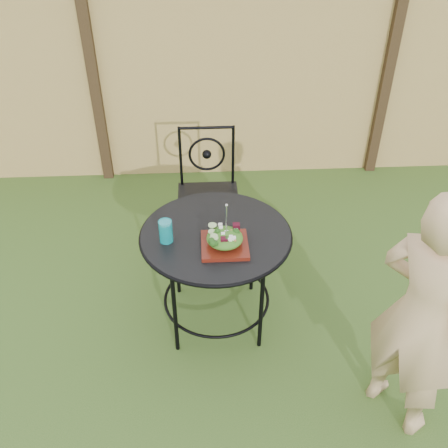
# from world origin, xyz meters

# --- Properties ---
(ground) EXTENTS (60.00, 60.00, 0.00)m
(ground) POSITION_xyz_m (0.00, 0.00, 0.00)
(ground) COLOR #204114
(ground) RESTS_ON ground
(fence) EXTENTS (8.00, 0.12, 1.90)m
(fence) POSITION_xyz_m (-0.00, 2.19, 0.95)
(fence) COLOR #DFBF6E
(fence) RESTS_ON ground
(patio_table) EXTENTS (0.92, 0.92, 0.72)m
(patio_table) POSITION_xyz_m (-0.32, 0.23, 0.59)
(patio_table) COLOR black
(patio_table) RESTS_ON ground
(patio_chair) EXTENTS (0.46, 0.46, 0.95)m
(patio_chair) POSITION_xyz_m (-0.35, 1.06, 0.50)
(patio_chair) COLOR black
(patio_chair) RESTS_ON ground
(diner) EXTENTS (0.59, 0.64, 1.47)m
(diner) POSITION_xyz_m (0.65, -0.52, 0.73)
(diner) COLOR tan
(diner) RESTS_ON ground
(salad_plate) EXTENTS (0.27, 0.27, 0.02)m
(salad_plate) POSITION_xyz_m (-0.27, 0.09, 0.74)
(salad_plate) COLOR #50140B
(salad_plate) RESTS_ON patio_table
(salad) EXTENTS (0.21, 0.21, 0.08)m
(salad) POSITION_xyz_m (-0.27, 0.09, 0.79)
(salad) COLOR #235614
(salad) RESTS_ON salad_plate
(fork) EXTENTS (0.01, 0.01, 0.18)m
(fork) POSITION_xyz_m (-0.26, 0.09, 0.92)
(fork) COLOR silver
(fork) RESTS_ON salad
(drinking_glass) EXTENTS (0.08, 0.08, 0.14)m
(drinking_glass) POSITION_xyz_m (-0.61, 0.17, 0.79)
(drinking_glass) COLOR #0C8E96
(drinking_glass) RESTS_ON patio_table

